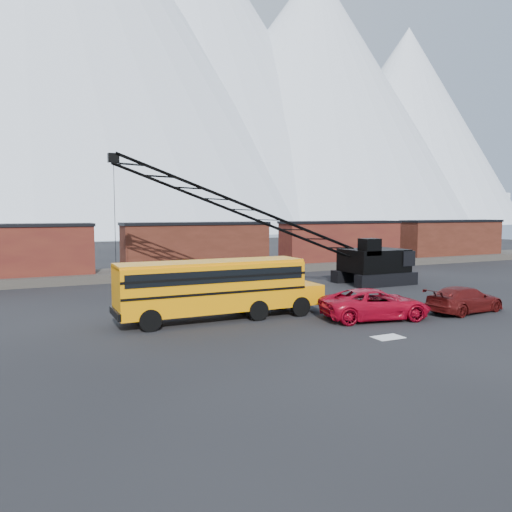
{
  "coord_description": "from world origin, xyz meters",
  "views": [
    {
      "loc": [
        -14.67,
        -21.83,
        5.76
      ],
      "look_at": [
        -1.21,
        6.67,
        3.0
      ],
      "focal_mm": 35.0,
      "sensor_mm": 36.0,
      "label": 1
    }
  ],
  "objects_px": {
    "crawler_crane": "(263,218)",
    "red_pickup": "(375,304)",
    "maroon_suv": "(465,299)",
    "school_bus": "(218,287)"
  },
  "relations": [
    {
      "from": "crawler_crane",
      "to": "red_pickup",
      "type": "bearing_deg",
      "value": -84.99
    },
    {
      "from": "red_pickup",
      "to": "maroon_suv",
      "type": "xyz_separation_m",
      "value": [
        5.84,
        -0.73,
        -0.08
      ]
    },
    {
      "from": "maroon_suv",
      "to": "crawler_crane",
      "type": "relative_size",
      "value": 0.22
    },
    {
      "from": "school_bus",
      "to": "crawler_crane",
      "type": "relative_size",
      "value": 0.5
    },
    {
      "from": "crawler_crane",
      "to": "maroon_suv",
      "type": "bearing_deg",
      "value": -61.14
    },
    {
      "from": "school_bus",
      "to": "maroon_suv",
      "type": "distance_m",
      "value": 14.28
    },
    {
      "from": "maroon_suv",
      "to": "red_pickup",
      "type": "bearing_deg",
      "value": 76.6
    },
    {
      "from": "school_bus",
      "to": "maroon_suv",
      "type": "xyz_separation_m",
      "value": [
        13.59,
        -4.26,
        -1.05
      ]
    },
    {
      "from": "school_bus",
      "to": "crawler_crane",
      "type": "xyz_separation_m",
      "value": [
        6.72,
        8.2,
        3.58
      ]
    },
    {
      "from": "school_bus",
      "to": "crawler_crane",
      "type": "bearing_deg",
      "value": 50.67
    }
  ]
}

